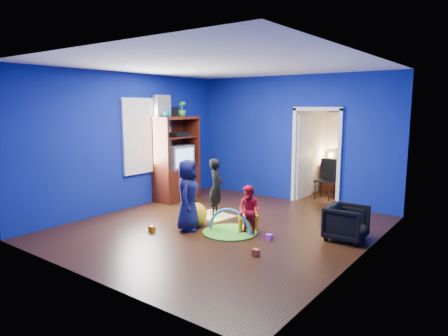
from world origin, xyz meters
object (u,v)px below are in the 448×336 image
Objects in this scene: vase at (166,112)px; folding_chair at (325,180)px; armchair at (346,223)px; child_black at (216,187)px; tv_armoire at (176,158)px; study_desk at (340,178)px; hopper_ball at (195,214)px; toddler_red at (249,211)px; kid_chair at (248,218)px; child_navy at (188,195)px; play_mat at (230,232)px; crt_tv at (177,157)px.

vase is 4.05m from folding_chair.
armchair is 2.66m from child_black.
vase reaches higher than tv_armoire.
child_black is at bearing -19.31° from tv_armoire.
study_desk reaches higher than armchair.
study_desk is (1.06, 4.46, 0.15)m from hopper_ball.
tv_armoire is 3.57m from folding_chair.
tv_armoire is at bearing 142.13° from hopper_ball.
vase is at bearing 85.52° from armchair.
toddler_red is 0.95× the size of folding_chair.
toddler_red is 0.31m from kid_chair.
child_black is 1.32× the size of study_desk.
tv_armoire is 2.36m from hopper_ball.
tv_armoire reaches higher than child_navy.
toddler_red is 0.45× the size of tv_armoire.
folding_chair is (2.82, 2.13, -0.52)m from tv_armoire.
tv_armoire is 3.00m from play_mat.
armchair is 0.50× the size of child_navy.
play_mat is at bearing -93.89° from study_desk.
child_navy is 3.88m from folding_chair.
toddler_red reaches higher than study_desk.
study_desk reaches higher than hopper_ball.
tv_armoire is at bearing 180.00° from crt_tv.
hopper_ball is (-2.52, -0.92, -0.07)m from armchair.
child_black is 1.75m from crt_tv.
hopper_ball is at bearing -31.28° from vase.
armchair is 1.28× the size of kid_chair.
armchair is at bearing 30.73° from toddler_red.
crt_tv is at bearing 176.12° from kid_chair.
child_black is at bearing -20.16° from child_navy.
tv_armoire is 3.92× the size of kid_chair.
hopper_ball is 0.89× the size of kid_chair.
study_desk is 0.96m from folding_chair.
kid_chair is at bearing -21.05° from tv_armoire.
armchair is at bearing 38.49° from kid_chair.
armchair is 2.75m from child_navy.
tv_armoire is 4.22m from study_desk.
child_navy is at bearing -105.02° from folding_chair.
child_navy is (-2.47, -1.17, 0.35)m from armchair.
tv_armoire is at bearing 152.35° from play_mat.
vase is at bearing -139.29° from folding_chair.
vase is 1.08m from crt_tv.
child_navy reaches higher than toddler_red.
child_navy is at bearing -130.35° from kid_chair.
folding_chair is at bearing 40.71° from vase.
armchair is 1.44× the size of hopper_ball.
crt_tv is 4.20m from study_desk.
kid_chair is 0.52× the size of play_mat.
hopper_ball is at bearing -38.51° from crt_tv.
child_black is at bearing -19.76° from crt_tv.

